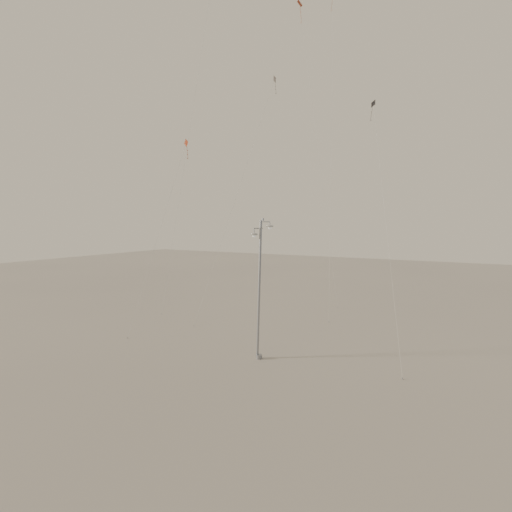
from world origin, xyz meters
The scene contains 8 objects.
ground centered at (0.00, 0.00, 0.00)m, with size 160.00×160.00×0.00m, color #A19785.
street_lamp centered at (3.12, -0.55, 5.24)m, with size 1.53×0.91×9.83m.
kite_0 centered at (-8.98, 9.90, 29.18)m, with size 4.76×5.19×39.31m.
kite_1 centered at (-4.07, 11.64, 18.13)m, with size 3.35×10.45×24.82m.
kite_2 centered at (1.18, 19.43, 29.78)m, with size 3.77×9.83×36.58m.
kite_3 centered at (-7.57, 3.07, 12.81)m, with size 1.89×6.32×17.00m.
kite_4 centered at (8.13, 11.59, 15.90)m, with size 5.88×14.73×21.08m.
kite_5 centered at (-1.13, 18.23, 25.85)m, with size 5.23×0.87×34.05m.
Camera 1 is at (16.30, -24.34, 9.60)m, focal length 28.00 mm.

